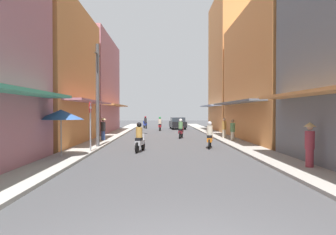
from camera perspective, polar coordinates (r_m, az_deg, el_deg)
The scene contains 20 objects.
ground_plane at distance 24.57m, azimuth -0.37°, elevation -3.94°, with size 106.27×106.27×0.00m, color #424244.
sidewalk_left at distance 24.94m, azimuth -11.11°, elevation -3.74°, with size 1.66×56.31×0.12m, color #ADA89E.
sidewalk_right at distance 25.06m, azimuth 10.32°, elevation -3.72°, with size 1.66×56.31×0.12m, color #9E9991.
building_left_mid at distance 22.47m, azimuth -22.52°, elevation 7.01°, with size 7.05×10.42×9.01m.
building_left_far at distance 33.51m, azimuth -15.25°, elevation 5.57°, with size 7.05×11.68×9.61m.
building_right_mid at distance 24.53m, azimuth 20.02°, elevation 6.95°, with size 7.05×12.87×9.37m.
building_right_far at distance 35.88m, azimuth 13.24°, elevation 9.24°, with size 7.05×9.18×14.55m.
motorbike_red at distance 35.63m, azimuth -1.47°, elevation -1.26°, with size 0.55×1.81×1.58m.
motorbike_silver at distance 16.78m, azimuth -5.11°, elevation -3.84°, with size 0.61×1.79×1.58m.
motorbike_maroon at distance 25.40m, azimuth 2.36°, elevation -2.18°, with size 0.61×1.79×1.58m.
motorbike_orange at distance 18.60m, azimuth 7.60°, elevation -3.36°, with size 0.62×1.79×1.58m.
motorbike_blue at distance 40.59m, azimuth -4.17°, elevation -0.98°, with size 0.68×1.77×1.58m.
parked_car at distance 38.89m, azimuth 1.76°, elevation -1.02°, with size 2.06×4.22×1.45m.
pedestrian_midway at distance 22.59m, azimuth 11.67°, elevation -2.38°, with size 0.34×0.34×1.59m.
pedestrian_far at distance 24.73m, azimuth 10.17°, elevation -2.02°, with size 0.34×0.34×1.64m.
pedestrian_foreground at distance 12.52m, azimuth 24.35°, elevation -4.28°, with size 0.44×0.44×1.75m.
pedestrian_crossing at distance 22.60m, azimuth -11.71°, elevation -1.91°, with size 0.44×0.44×1.73m.
vendor_umbrella at distance 14.95m, azimuth -18.87°, elevation 0.51°, with size 2.02×2.02×2.23m.
utility_pole at distance 18.72m, azimuth -12.67°, elevation 4.01°, with size 0.20×1.20×6.07m.
street_sign_no_entry at distance 16.42m, azimuth -13.92°, elevation -0.43°, with size 0.07×0.60×2.65m.
Camera 1 is at (-0.32, -4.33, 2.13)m, focal length 33.55 mm.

